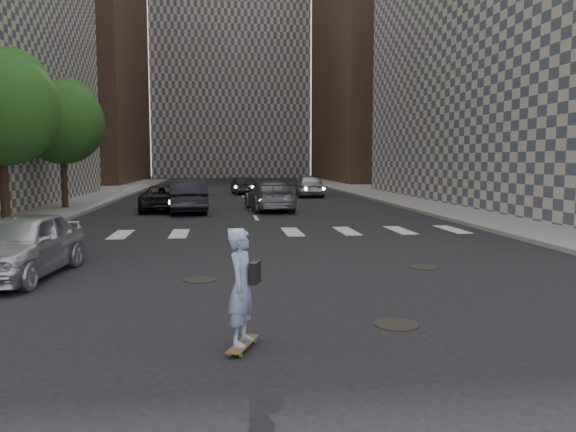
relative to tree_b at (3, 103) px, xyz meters
name	(u,v)px	position (x,y,z in m)	size (l,w,h in m)	color
ground	(299,290)	(9.45, -11.14, -4.65)	(160.00, 160.00, 0.00)	black
sidewalk_right	(499,203)	(23.95, 8.86, -4.57)	(13.00, 80.00, 0.15)	gray
tower_right	(403,28)	(29.45, 43.86, 13.35)	(18.00, 24.00, 36.00)	brown
tower_center	(229,19)	(9.45, 66.86, 19.35)	(22.00, 20.00, 48.00)	#ADA08E
tree_b	(3,103)	(0.00, 0.00, 0.00)	(4.20, 4.20, 6.60)	#382619
tree_c	(63,119)	(0.00, 8.00, 0.00)	(4.20, 4.20, 6.60)	#382619
manhole_a	(396,324)	(10.65, -13.64, -4.64)	(0.70, 0.70, 0.02)	black
manhole_b	(200,280)	(7.45, -9.94, -4.64)	(0.70, 0.70, 0.02)	black
manhole_c	(423,267)	(12.75, -9.14, -4.64)	(0.70, 0.70, 0.02)	black
skateboarder	(243,287)	(8.21, -14.50, -3.77)	(0.56, 0.85, 1.67)	brown
silver_sedan	(21,245)	(3.53, -9.14, -3.92)	(1.71, 4.24, 1.45)	silver
traffic_car_a	(187,196)	(6.26, 5.83, -3.83)	(1.73, 4.95, 1.63)	black
traffic_car_b	(270,196)	(10.38, 6.47, -3.90)	(2.09, 5.15, 1.49)	#5B5F63
traffic_car_c	(162,198)	(4.95, 6.86, -3.99)	(2.17, 4.70, 1.31)	black
traffic_car_d	(310,185)	(14.09, 16.86, -3.87)	(1.84, 4.57, 1.56)	#9D9FA4
traffic_car_e	(243,186)	(9.53, 20.08, -4.01)	(1.35, 3.87, 1.27)	black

